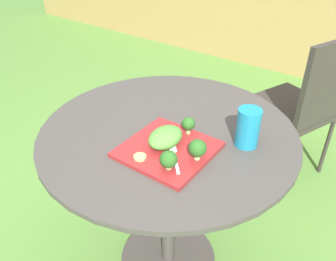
{
  "coord_description": "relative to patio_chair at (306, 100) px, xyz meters",
  "views": [
    {
      "loc": [
        0.62,
        -0.85,
        1.45
      ],
      "look_at": [
        0.04,
        -0.05,
        0.79
      ],
      "focal_mm": 37.55,
      "sensor_mm": 36.0,
      "label": 1
    }
  ],
  "objects": [
    {
      "name": "ground_plane",
      "position": [
        -0.24,
        -0.96,
        -0.53
      ],
      "size": [
        12.0,
        12.0,
        0.0
      ],
      "primitive_type": "plane",
      "color": "#568438"
    },
    {
      "name": "bamboo_fence",
      "position": [
        -0.24,
        1.49,
        0.08
      ],
      "size": [
        8.0,
        0.08,
        1.21
      ],
      "primitive_type": "cube",
      "color": "#9E7F47",
      "rests_on": "ground_plane"
    },
    {
      "name": "patio_table",
      "position": [
        -0.24,
        -0.96,
        -0.04
      ],
      "size": [
        0.93,
        0.93,
        0.75
      ],
      "color": "#423D38",
      "rests_on": "ground_plane"
    },
    {
      "name": "patio_chair",
      "position": [
        0.0,
        0.0,
        0.0
      ],
      "size": [
        0.57,
        0.57,
        0.9
      ],
      "color": "#332D28",
      "rests_on": "ground_plane"
    },
    {
      "name": "salad_plate",
      "position": [
        -0.17,
        -1.06,
        0.23
      ],
      "size": [
        0.28,
        0.28,
        0.01
      ],
      "primitive_type": "cube",
      "color": "maroon",
      "rests_on": "patio_table"
    },
    {
      "name": "drinking_glass",
      "position": [
        0.02,
        -0.88,
        0.28
      ],
      "size": [
        0.08,
        0.08,
        0.13
      ],
      "color": "teal",
      "rests_on": "patio_table"
    },
    {
      "name": "fork",
      "position": [
        -0.13,
        -1.08,
        0.24
      ],
      "size": [
        0.12,
        0.12,
        0.0
      ],
      "color": "silver",
      "rests_on": "salad_plate"
    },
    {
      "name": "lettuce_mound",
      "position": [
        -0.18,
        -1.05,
        0.27
      ],
      "size": [
        0.1,
        0.13,
        0.06
      ],
      "primitive_type": "ellipsoid",
      "color": "#519338",
      "rests_on": "salad_plate"
    },
    {
      "name": "broccoli_floret_0",
      "position": [
        -0.16,
        -0.95,
        0.28
      ],
      "size": [
        0.05,
        0.05,
        0.06
      ],
      "color": "#99B770",
      "rests_on": "salad_plate"
    },
    {
      "name": "broccoli_floret_1",
      "position": [
        -0.11,
        -1.14,
        0.27
      ],
      "size": [
        0.05,
        0.05,
        0.06
      ],
      "color": "#99B770",
      "rests_on": "salad_plate"
    },
    {
      "name": "broccoli_floret_2",
      "position": [
        -0.06,
        -1.06,
        0.28
      ],
      "size": [
        0.06,
        0.06,
        0.07
      ],
      "color": "#99B770",
      "rests_on": "salad_plate"
    },
    {
      "name": "cucumber_slice_0",
      "position": [
        -0.21,
        -1.16,
        0.24
      ],
      "size": [
        0.04,
        0.04,
        0.01
      ],
      "primitive_type": "cylinder",
      "color": "#8EB766",
      "rests_on": "salad_plate"
    }
  ]
}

